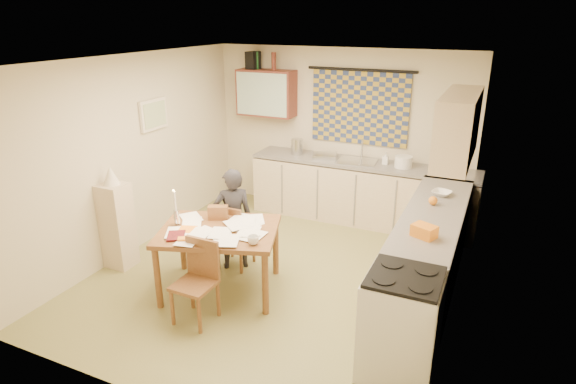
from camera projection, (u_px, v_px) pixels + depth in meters
The scene contains 44 objects.
floor at pixel (276, 274), 5.82m from camera, with size 4.00×4.50×0.02m, color olive.
ceiling at pixel (274, 59), 4.94m from camera, with size 4.00×4.50×0.02m, color white.
wall_back at pixel (340, 132), 7.31m from camera, with size 4.00×0.02×2.50m, color beige.
wall_front at pixel (138, 265), 3.45m from camera, with size 4.00×0.02×2.50m, color beige.
wall_left at pixel (134, 155), 6.16m from camera, with size 0.02×4.50×2.50m, color beige.
wall_right at pixel (464, 202), 4.60m from camera, with size 0.02×4.50×2.50m, color beige.
window_blind at pixel (360, 108), 7.02m from camera, with size 1.45×0.03×1.05m, color navy.
curtain_rod at pixel (361, 70), 6.81m from camera, with size 0.04×0.04×1.60m, color black.
wall_cabinet at pixel (266, 93), 7.41m from camera, with size 0.90×0.34×0.70m, color #57241C.
wall_cabinet_glass at pixel (261, 94), 7.27m from camera, with size 0.84×0.02×0.64m, color #99B2A5.
upper_cabinet_right at pixel (458, 127), 4.93m from camera, with size 0.34×1.30×0.70m, color #C5AC8B.
framed_print at pixel (154, 114), 6.33m from camera, with size 0.04×0.50×0.40m, color beige.
print_canvas at pixel (155, 115), 6.32m from camera, with size 0.01×0.42×0.32m, color beige.
counter_back at pixel (361, 192), 7.14m from camera, with size 3.30×0.62×0.92m.
counter_right at pixel (427, 258), 5.22m from camera, with size 0.62×2.95×0.92m.
stove at pixel (401, 325), 4.06m from camera, with size 0.62×0.62×0.95m.
sink at pixel (357, 164), 7.03m from camera, with size 0.55×0.45×0.10m, color silver.
tap at pixel (362, 149), 7.11m from camera, with size 0.03×0.03×0.28m, color silver.
dish_rack at pixel (325, 156), 7.20m from camera, with size 0.35×0.30×0.06m, color silver.
kettle at pixel (297, 147), 7.34m from camera, with size 0.18×0.18×0.24m, color silver.
mixing_bowl at pixel (403, 162), 6.73m from camera, with size 0.24×0.24×0.16m, color white.
soap_bottle at pixel (386, 158), 6.87m from camera, with size 0.08×0.08×0.17m, color white.
bowl at pixel (442, 193), 5.70m from camera, with size 0.27×0.27×0.05m, color white.
orange_bag at pixel (424, 231), 4.62m from camera, with size 0.22×0.16×0.12m, color orange.
fruit_orange at pixel (433, 201), 5.41m from camera, with size 0.10×0.10×0.10m, color orange.
speaker at pixel (253, 60), 7.33m from camera, with size 0.16×0.20×0.26m, color black.
bottle_green at pixel (256, 60), 7.31m from camera, with size 0.07×0.07×0.26m, color #195926.
bottle_brown at pixel (274, 61), 7.20m from camera, with size 0.07×0.07×0.26m, color #57241C.
dining_table at pixel (220, 259), 5.35m from camera, with size 1.50×1.31×0.75m.
chair_far at pixel (235, 246), 5.91m from camera, with size 0.38×0.38×0.83m.
chair_near at pixel (196, 297), 4.85m from camera, with size 0.39×0.39×0.84m.
person at pixel (233, 219), 5.76m from camera, with size 0.55×0.52×1.27m, color black.
shelf_stand at pixel (117, 226), 5.82m from camera, with size 0.32×0.30×1.06m, color #C5AC8B.
lampshade at pixel (111, 175), 5.60m from camera, with size 0.20×0.20×0.22m, color beige.
letter_rack at pixel (218, 213), 5.44m from camera, with size 0.22×0.10×0.16m, color brown.
mug at pixel (253, 240), 4.86m from camera, with size 0.15×0.15×0.09m, color white.
magazine at pixel (167, 236), 5.02m from camera, with size 0.28×0.30×0.02m, color maroon.
book at pixel (178, 231), 5.15m from camera, with size 0.25×0.29×0.02m, color orange.
orange_box at pixel (184, 240), 4.92m from camera, with size 0.12×0.08×0.04m, color orange.
eyeglasses at pixel (228, 241), 4.92m from camera, with size 0.13×0.04×0.02m, color black.
candle_holder at pixel (177, 218), 5.27m from camera, with size 0.06×0.06×0.18m, color silver.
candle at pixel (175, 201), 5.20m from camera, with size 0.02×0.02×0.22m, color white.
candle_flame at pixel (173, 191), 5.15m from camera, with size 0.02×0.02×0.02m, color #FFCC66.
papers at pixel (225, 229), 5.19m from camera, with size 1.17×1.13×0.03m.
Camera 1 is at (2.24, -4.60, 2.94)m, focal length 30.00 mm.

